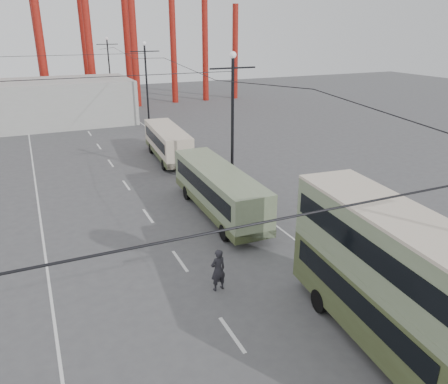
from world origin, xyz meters
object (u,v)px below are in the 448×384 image
double_decker_bus (395,279)px  single_decker_green (219,189)px  single_decker_cream (168,142)px  pedestrian (218,270)px

double_decker_bus → single_decker_green: 13.49m
single_decker_cream → single_decker_green: bearing=-89.0°
single_decker_green → single_decker_cream: 12.57m
single_decker_green → pedestrian: size_ratio=5.26×
single_decker_cream → pedestrian: bearing=-97.1°
pedestrian → single_decker_green: bearing=-121.5°
single_decker_green → single_decker_cream: (0.73, 12.55, -0.07)m
single_decker_green → single_decker_cream: size_ratio=1.14×
double_decker_bus → pedestrian: double_decker_bus is taller
single_decker_green → single_decker_cream: bearing=88.3°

